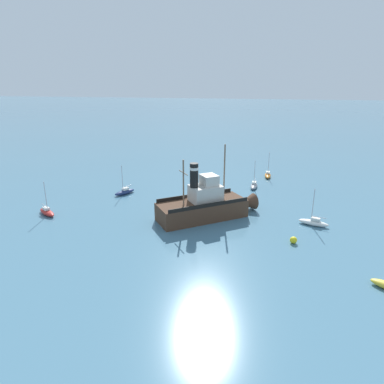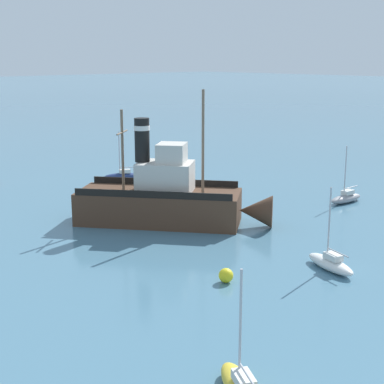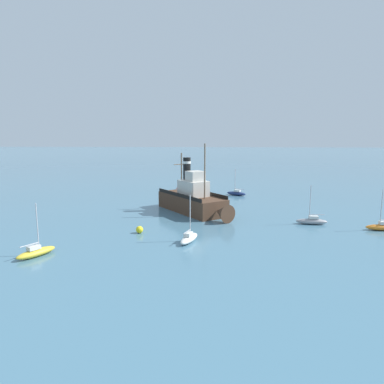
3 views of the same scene
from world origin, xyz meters
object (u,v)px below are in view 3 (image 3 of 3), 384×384
Objects in this scene: sailboat_grey at (312,221)px; sailboat_orange at (382,227)px; old_tugboat at (194,200)px; sailboat_white at (189,238)px; sailboat_yellow at (36,252)px; sailboat_red at (183,187)px; mooring_buoy at (140,230)px; sailboat_navy at (236,193)px.

sailboat_grey is 1.00× the size of sailboat_orange.
sailboat_white is at bearing 91.51° from old_tugboat.
sailboat_yellow is 37.54m from sailboat_orange.
sailboat_red is at bearing -83.61° from sailboat_white.
sailboat_yellow and sailboat_orange have the same top height.
sailboat_grey is at bearing -165.40° from mooring_buoy.
sailboat_yellow reaches higher than mooring_buoy.
sailboat_white is 6.51m from mooring_buoy.
sailboat_navy is 1.00× the size of sailboat_orange.
sailboat_red is 33.11m from mooring_buoy.
sailboat_white is at bearing 76.98° from sailboat_navy.
mooring_buoy is (-7.79, -8.12, -0.02)m from sailboat_yellow.
sailboat_red is at bearing -103.13° from sailboat_yellow.
sailboat_yellow is at bearing 25.42° from sailboat_grey.
sailboat_navy is at bearing -68.62° from sailboat_grey.
old_tugboat is 14.13m from sailboat_white.
sailboat_red is (3.66, -21.87, -1.40)m from old_tugboat.
old_tugboat is at bearing -88.49° from sailboat_white.
sailboat_grey is 1.00× the size of sailboat_white.
sailboat_grey is at bearing -17.24° from sailboat_orange.
old_tugboat is 2.76× the size of sailboat_white.
old_tugboat is 12.53m from mooring_buoy.
sailboat_red is 1.00× the size of sailboat_yellow.
sailboat_white is 1.00× the size of sailboat_yellow.
sailboat_white is (6.68, 28.86, 0.00)m from sailboat_navy.
mooring_buoy is (5.47, 11.18, -1.42)m from old_tugboat.
old_tugboat is 2.76× the size of sailboat_grey.
old_tugboat is 2.76× the size of sailboat_yellow.
sailboat_navy and sailboat_orange have the same top height.
old_tugboat is 2.76× the size of sailboat_red.
sailboat_navy is at bearing -103.02° from sailboat_white.
old_tugboat is 16.26m from sailboat_grey.
old_tugboat is 2.76× the size of sailboat_orange.
sailboat_white is 1.00× the size of sailboat_orange.
old_tugboat reaches higher than sailboat_orange.
sailboat_yellow is at bearing 17.32° from sailboat_orange.
sailboat_white is at bearing 96.39° from sailboat_red.
sailboat_orange is at bearing -165.07° from sailboat_white.
sailboat_orange is (-15.53, 22.94, 0.00)m from sailboat_navy.
sailboat_grey is 22.15m from sailboat_navy.
sailboat_grey is at bearing 158.96° from old_tugboat.
sailboat_grey is at bearing -150.82° from sailboat_white.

